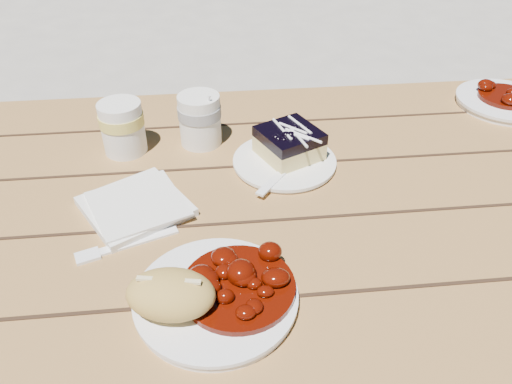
{
  "coord_description": "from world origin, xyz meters",
  "views": [
    {
      "loc": [
        -0.24,
        -0.68,
        1.27
      ],
      "look_at": [
        -0.18,
        -0.08,
        0.81
      ],
      "focal_mm": 35.0,
      "sensor_mm": 36.0,
      "label": 1
    }
  ],
  "objects": [
    {
      "name": "second_stew",
      "position": [
        0.42,
        0.27,
        0.79
      ],
      "size": [
        0.12,
        0.12,
        0.04
      ],
      "primitive_type": null,
      "color": "#520C02",
      "rests_on": "second_plate"
    },
    {
      "name": "blueberry_cake",
      "position": [
        -0.1,
        0.09,
        0.79
      ],
      "size": [
        0.13,
        0.13,
        0.06
      ],
      "rotation": [
        0.0,
        0.0,
        0.45
      ],
      "color": "#E3CE7C",
      "rests_on": "dessert_plate"
    },
    {
      "name": "dessert_plate",
      "position": [
        -0.11,
        0.08,
        0.76
      ],
      "size": [
        0.19,
        0.19,
        0.01
      ],
      "primitive_type": "cylinder",
      "color": "white",
      "rests_on": "picnic_table"
    },
    {
      "name": "fork_dessert",
      "position": [
        -0.13,
        0.02,
        0.76
      ],
      "size": [
        0.12,
        0.14,
        0.0
      ],
      "primitive_type": null,
      "rotation": [
        0.0,
        0.0,
        -0.66
      ],
      "color": "white",
      "rests_on": "dessert_plate"
    },
    {
      "name": "coffee_cup",
      "position": [
        -0.26,
        0.18,
        0.8
      ],
      "size": [
        0.08,
        0.08,
        0.1
      ],
      "primitive_type": "cylinder",
      "color": "white",
      "rests_on": "picnic_table"
    },
    {
      "name": "bread_roll",
      "position": [
        -0.3,
        -0.26,
        0.8
      ],
      "size": [
        0.13,
        0.1,
        0.06
      ],
      "primitive_type": "ellipsoid",
      "rotation": [
        0.0,
        0.0,
        -0.19
      ],
      "color": "tan",
      "rests_on": "main_plate"
    },
    {
      "name": "picnic_table",
      "position": [
        0.0,
        -0.0,
        0.59
      ],
      "size": [
        2.0,
        1.55,
        0.75
      ],
      "color": "brown",
      "rests_on": "ground"
    },
    {
      "name": "napkin_stack",
      "position": [
        -0.37,
        -0.03,
        0.76
      ],
      "size": [
        0.21,
        0.21,
        0.01
      ],
      "primitive_type": "cube",
      "rotation": [
        0.0,
        0.0,
        0.54
      ],
      "color": "white",
      "rests_on": "picnic_table"
    },
    {
      "name": "goulash_stew",
      "position": [
        -0.22,
        -0.23,
        0.79
      ],
      "size": [
        0.15,
        0.15,
        0.04
      ],
      "primitive_type": null,
      "color": "#520C02",
      "rests_on": "main_plate"
    },
    {
      "name": "main_plate",
      "position": [
        -0.25,
        -0.24,
        0.76
      ],
      "size": [
        0.21,
        0.21,
        0.02
      ],
      "primitive_type": "cylinder",
      "color": "white",
      "rests_on": "picnic_table"
    },
    {
      "name": "second_cup",
      "position": [
        -0.4,
        0.16,
        0.8
      ],
      "size": [
        0.08,
        0.08,
        0.1
      ],
      "primitive_type": "cylinder",
      "color": "white",
      "rests_on": "picnic_table"
    },
    {
      "name": "fork_table",
      "position": [
        -0.36,
        -0.11,
        0.75
      ],
      "size": [
        0.16,
        0.08,
        0.0
      ],
      "primitive_type": null,
      "rotation": [
        0.0,
        0.0,
        1.92
      ],
      "color": "white",
      "rests_on": "picnic_table"
    },
    {
      "name": "second_plate",
      "position": [
        0.42,
        0.27,
        0.76
      ],
      "size": [
        0.2,
        0.2,
        0.02
      ],
      "primitive_type": "cylinder",
      "color": "white",
      "rests_on": "picnic_table"
    }
  ]
}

